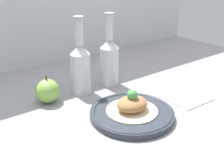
{
  "coord_description": "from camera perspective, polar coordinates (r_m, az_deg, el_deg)",
  "views": [
    {
      "loc": [
        -51.3,
        -63.02,
        41.79
      ],
      "look_at": [
        -3.24,
        1.57,
        9.74
      ],
      "focal_mm": 42.0,
      "sensor_mm": 36.0,
      "label": 1
    }
  ],
  "objects": [
    {
      "name": "napkin",
      "position": [
        0.96,
        15.65,
        -4.64
      ],
      "size": [
        14.57,
        14.48,
        0.8
      ],
      "color": "white",
      "rests_on": "ground_plane"
    },
    {
      "name": "apple",
      "position": [
        0.91,
        -13.86,
        -3.49
      ],
      "size": [
        8.16,
        8.16,
        9.72
      ],
      "color": "#84B74C",
      "rests_on": "ground_plane"
    },
    {
      "name": "cider_bottle_right",
      "position": [
        1.0,
        -0.56,
        3.26
      ],
      "size": [
        7.04,
        7.04,
        27.81
      ],
      "color": "silver",
      "rests_on": "ground_plane"
    },
    {
      "name": "ground_plane",
      "position": [
        0.92,
        2.21,
        -6.63
      ],
      "size": [
        180.0,
        110.0,
        4.0
      ],
      "primitive_type": "cube",
      "color": "gray"
    },
    {
      "name": "plate",
      "position": [
        0.81,
        4.32,
        -8.33
      ],
      "size": [
        25.79,
        25.79,
        2.25
      ],
      "color": "#2D333D",
      "rests_on": "ground_plane"
    },
    {
      "name": "cider_bottle_left",
      "position": [
        0.93,
        -6.85,
        1.77
      ],
      "size": [
        7.04,
        7.04,
        27.81
      ],
      "color": "silver",
      "rests_on": "ground_plane"
    },
    {
      "name": "plated_food",
      "position": [
        0.8,
        4.37,
        -6.54
      ],
      "size": [
        15.79,
        15.79,
        7.13
      ],
      "color": "beige",
      "rests_on": "plate"
    }
  ]
}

